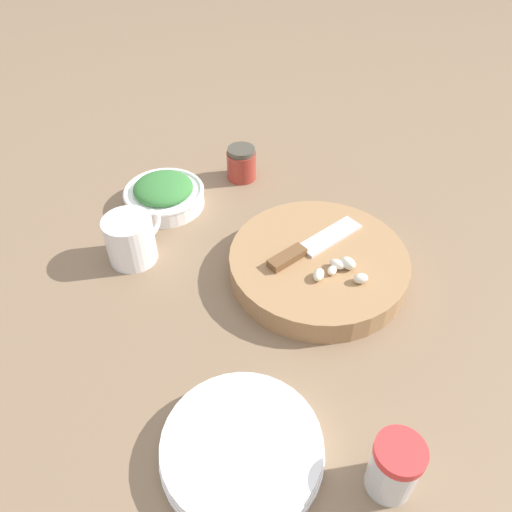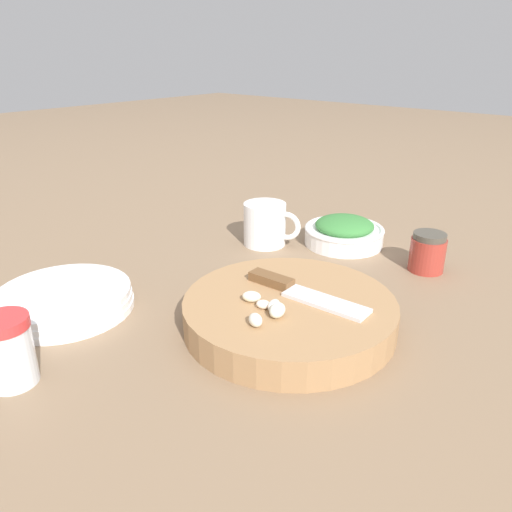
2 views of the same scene
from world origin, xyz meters
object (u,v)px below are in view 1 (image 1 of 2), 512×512
(herb_bowl, at_px, (164,194))
(coffee_mug, at_px, (131,239))
(chef_knife, at_px, (311,247))
(honey_jar, at_px, (241,163))
(garlic_cloves, at_px, (341,269))
(spice_jar, at_px, (394,467))
(plate_stack, at_px, (242,448))
(cutting_board, at_px, (318,265))

(herb_bowl, xyz_separation_m, coffee_mug, (-0.10, 0.11, 0.02))
(chef_knife, distance_m, coffee_mug, 0.29)
(coffee_mug, xyz_separation_m, honey_jar, (0.08, -0.28, -0.01))
(garlic_cloves, height_order, honey_jar, honey_jar)
(chef_knife, xyz_separation_m, spice_jar, (-0.32, 0.16, -0.00))
(spice_jar, distance_m, coffee_mug, 0.51)
(garlic_cloves, distance_m, coffee_mug, 0.34)
(garlic_cloves, relative_size, honey_jar, 1.15)
(plate_stack, bearing_deg, garlic_cloves, -65.66)
(spice_jar, height_order, honey_jar, spice_jar)
(chef_knife, distance_m, herb_bowl, 0.31)
(garlic_cloves, height_order, coffee_mug, coffee_mug)
(coffee_mug, bearing_deg, herb_bowl, -49.39)
(cutting_board, relative_size, plate_stack, 1.46)
(coffee_mug, bearing_deg, chef_knife, -132.00)
(cutting_board, bearing_deg, honey_jar, -12.00)
(chef_knife, distance_m, plate_stack, 0.33)
(chef_knife, bearing_deg, garlic_cloves, -2.52)
(chef_knife, relative_size, plate_stack, 0.95)
(garlic_cloves, height_order, spice_jar, spice_jar)
(garlic_cloves, xyz_separation_m, herb_bowl, (0.36, 0.10, -0.02))
(chef_knife, height_order, plate_stack, chef_knife)
(cutting_board, bearing_deg, garlic_cloves, 178.62)
(garlic_cloves, height_order, herb_bowl, garlic_cloves)
(herb_bowl, xyz_separation_m, honey_jar, (-0.01, -0.17, 0.01))
(cutting_board, bearing_deg, herb_bowl, 18.78)
(spice_jar, bearing_deg, coffee_mug, 6.33)
(spice_jar, bearing_deg, honey_jar, -20.66)
(coffee_mug, relative_size, plate_stack, 0.56)
(coffee_mug, bearing_deg, cutting_board, -134.40)
(spice_jar, xyz_separation_m, plate_stack, (0.13, 0.11, -0.03))
(plate_stack, xyz_separation_m, honey_jar, (0.47, -0.33, 0.02))
(garlic_cloves, xyz_separation_m, honey_jar, (0.34, -0.06, -0.02))
(chef_knife, height_order, spice_jar, spice_jar)
(herb_bowl, bearing_deg, spice_jar, 174.75)
(spice_jar, height_order, coffee_mug, spice_jar)
(herb_bowl, relative_size, plate_stack, 0.77)
(cutting_board, xyz_separation_m, honey_jar, (0.30, -0.06, 0.01))
(herb_bowl, xyz_separation_m, spice_jar, (-0.61, 0.06, 0.02))
(herb_bowl, distance_m, coffee_mug, 0.15)
(chef_knife, bearing_deg, coffee_mug, -134.89)
(spice_jar, height_order, plate_stack, spice_jar)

